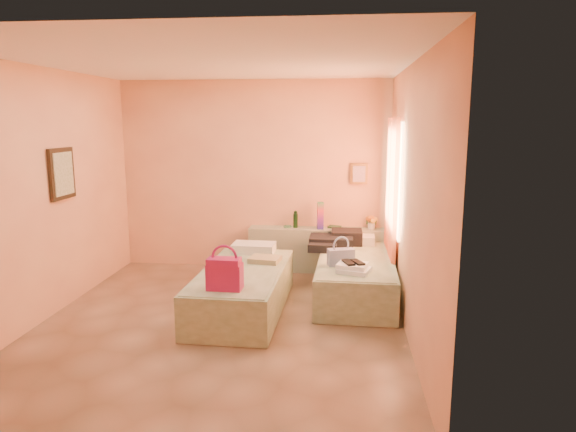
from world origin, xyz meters
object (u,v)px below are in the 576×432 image
object	(u,v)px
water_bottle	(296,220)
flower_vase	(371,221)
blue_handbag	(341,257)
bed_left	(243,290)
bed_right	(356,277)
magenta_handbag	(225,273)
headboard_ledge	(318,250)
towel_stack	(354,268)
green_book	(334,227)

from	to	relation	value
water_bottle	flower_vase	xyz separation A→B (m)	(1.11, 0.01, 0.00)
blue_handbag	bed_left	bearing A→B (deg)	177.98
bed_left	bed_right	distance (m)	1.49
magenta_handbag	blue_handbag	xyz separation A→B (m)	(1.19, 1.01, -0.07)
headboard_ledge	towel_stack	xyz separation A→B (m)	(0.48, -1.68, 0.23)
water_bottle	flower_vase	bearing A→B (deg)	0.34
headboard_ledge	blue_handbag	size ratio (longest dim) A/B	6.55
bed_right	bed_left	bearing A→B (deg)	-152.46
green_book	flower_vase	size ratio (longest dim) A/B	0.74
water_bottle	blue_handbag	distance (m)	1.58
bed_right	blue_handbag	distance (m)	0.53
green_book	magenta_handbag	xyz separation A→B (m)	(-1.09, -2.47, 0.00)
blue_handbag	magenta_handbag	bearing A→B (deg)	-156.25
headboard_ledge	towel_stack	world-z (taller)	headboard_ledge
bed_right	magenta_handbag	xyz separation A→B (m)	(-1.38, -1.36, 0.42)
bed_left	towel_stack	distance (m)	1.33
bed_left	blue_handbag	bearing A→B (deg)	16.23
bed_left	bed_right	world-z (taller)	same
towel_stack	water_bottle	bearing A→B (deg)	116.00
blue_handbag	towel_stack	size ratio (longest dim) A/B	0.89
green_book	bed_left	bearing A→B (deg)	-103.16
bed_left	water_bottle	bearing A→B (deg)	76.25
bed_left	towel_stack	world-z (taller)	towel_stack
flower_vase	blue_handbag	distance (m)	1.50
magenta_handbag	towel_stack	world-z (taller)	magenta_handbag
water_bottle	green_book	size ratio (longest dim) A/B	1.35
magenta_handbag	bed_left	bearing A→B (deg)	88.19
green_book	flower_vase	distance (m)	0.55
bed_right	blue_handbag	size ratio (longest dim) A/B	6.39
magenta_handbag	blue_handbag	distance (m)	1.56
headboard_ledge	towel_stack	bearing A→B (deg)	-73.94
bed_right	towel_stack	size ratio (longest dim) A/B	5.71
headboard_ledge	magenta_handbag	world-z (taller)	magenta_handbag
headboard_ledge	towel_stack	size ratio (longest dim) A/B	5.86
headboard_ledge	bed_right	bearing A→B (deg)	-63.43
bed_left	green_book	distance (m)	2.09
headboard_ledge	bed_right	xyz separation A→B (m)	(0.52, -1.05, -0.08)
blue_handbag	towel_stack	bearing A→B (deg)	-77.32
bed_right	towel_stack	bearing A→B (deg)	-92.21
water_bottle	flower_vase	size ratio (longest dim) A/B	1.00
green_book	towel_stack	bearing A→B (deg)	-64.14
bed_right	blue_handbag	xyz separation A→B (m)	(-0.20, -0.35, 0.35)
green_book	blue_handbag	xyz separation A→B (m)	(0.10, -1.46, -0.06)
flower_vase	magenta_handbag	world-z (taller)	flower_vase
flower_vase	magenta_handbag	bearing A→B (deg)	-123.79
bed_left	magenta_handbag	size ratio (longest dim) A/B	5.60
magenta_handbag	towel_stack	xyz separation A→B (m)	(1.34, 0.74, -0.12)
flower_vase	bed_right	bearing A→B (deg)	-102.83
headboard_ledge	green_book	distance (m)	0.42
water_bottle	green_book	distance (m)	0.59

